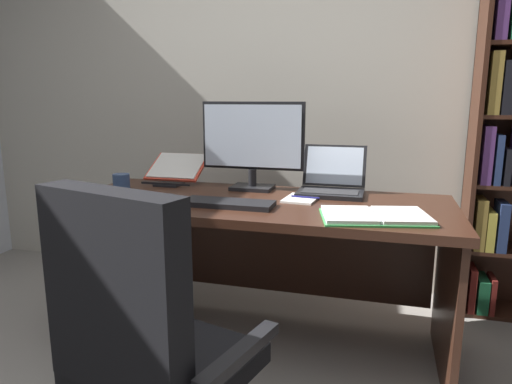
{
  "coord_description": "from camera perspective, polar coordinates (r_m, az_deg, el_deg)",
  "views": [
    {
      "loc": [
        0.68,
        -1.0,
        1.24
      ],
      "look_at": [
        0.11,
        1.02,
        0.81
      ],
      "focal_mm": 32.12,
      "sensor_mm": 36.0,
      "label": 1
    }
  ],
  "objects": [
    {
      "name": "pen",
      "position": [
        2.23,
        6.16,
        -0.63
      ],
      "size": [
        0.14,
        0.02,
        0.01
      ],
      "primitive_type": "cylinder",
      "rotation": [
        0.0,
        1.57,
        -0.11
      ],
      "color": "navy",
      "rests_on": "notepad"
    },
    {
      "name": "notepad",
      "position": [
        2.23,
        5.65,
        -0.83
      ],
      "size": [
        0.17,
        0.22,
        0.01
      ],
      "primitive_type": "cube",
      "rotation": [
        0.0,
        0.0,
        -0.09
      ],
      "color": "silver",
      "rests_on": "desk"
    },
    {
      "name": "computer_mouse",
      "position": [
        2.21,
        -10.88,
        -0.73
      ],
      "size": [
        0.06,
        0.1,
        0.04
      ],
      "primitive_type": "ellipsoid",
      "color": "black",
      "rests_on": "desk"
    },
    {
      "name": "coffee_mug",
      "position": [
        2.53,
        -16.42,
        1.15
      ],
      "size": [
        0.09,
        0.09,
        0.09
      ],
      "primitive_type": "cylinder",
      "color": "#334C7A",
      "rests_on": "desk"
    },
    {
      "name": "desk",
      "position": [
        2.34,
        0.6,
        -5.38
      ],
      "size": [
        1.85,
        0.76,
        0.75
      ],
      "color": "#381E14",
      "rests_on": "ground"
    },
    {
      "name": "office_chair",
      "position": [
        1.55,
        -13.19,
        -20.44
      ],
      "size": [
        0.69,
        0.6,
        1.0
      ],
      "rotation": [
        0.0,
        0.0,
        -0.27
      ],
      "color": "black",
      "rests_on": "ground"
    },
    {
      "name": "laptop",
      "position": [
        2.39,
        9.42,
        1.05
      ],
      "size": [
        0.33,
        0.32,
        0.24
      ],
      "color": "black",
      "rests_on": "desk"
    },
    {
      "name": "reading_stand_with_book",
      "position": [
        2.7,
        -9.93,
        2.85
      ],
      "size": [
        0.32,
        0.29,
        0.16
      ],
      "color": "black",
      "rests_on": "desk"
    },
    {
      "name": "keyboard",
      "position": [
        2.09,
        -3.49,
        -1.43
      ],
      "size": [
        0.42,
        0.15,
        0.02
      ],
      "primitive_type": "cube",
      "color": "black",
      "rests_on": "desk"
    },
    {
      "name": "open_binder",
      "position": [
        1.93,
        14.59,
        -2.9
      ],
      "size": [
        0.48,
        0.36,
        0.02
      ],
      "rotation": [
        0.0,
        0.0,
        0.22
      ],
      "color": "green",
      "rests_on": "desk"
    },
    {
      "name": "monitor",
      "position": [
        2.44,
        -0.42,
        5.94
      ],
      "size": [
        0.56,
        0.16,
        0.47
      ],
      "color": "black",
      "rests_on": "desk"
    },
    {
      "name": "wall_back",
      "position": [
        3.1,
        3.1,
        14.97
      ],
      "size": [
        5.14,
        0.12,
        2.84
      ],
      "primitive_type": "cube",
      "color": "beige",
      "rests_on": "ground"
    }
  ]
}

